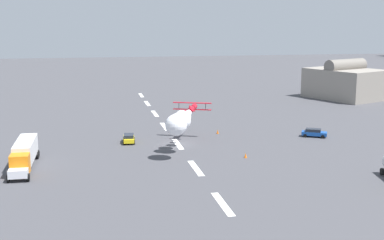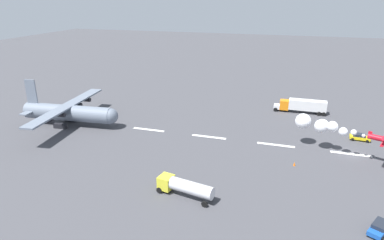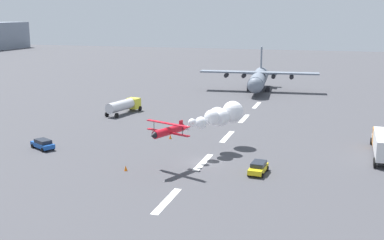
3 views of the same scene
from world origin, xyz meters
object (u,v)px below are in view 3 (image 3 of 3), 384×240
Objects in this scene: semi_truck_orange at (383,143)px; airport_staff_sedan at (43,144)px; fuel_tanker_truck at (124,105)px; traffic_cone_far at (170,136)px; cargo_transport_plane at (258,79)px; traffic_cone_near at (126,168)px; followme_car_yellow at (258,167)px; stunt_biplane_red at (219,116)px.

airport_staff_sedan is at bearing 101.87° from semi_truck_orange.
semi_truck_orange reaches higher than fuel_tanker_truck.
airport_staff_sedan reaches higher than traffic_cone_far.
cargo_transport_plane is 61.09m from semi_truck_orange.
traffic_cone_far is at bearing -55.17° from airport_staff_sedan.
semi_truck_orange is 2.92× the size of airport_staff_sedan.
traffic_cone_near is at bearing -155.17° from fuel_tanker_truck.
followme_car_yellow is 0.92× the size of airport_staff_sedan.
stunt_biplane_red is 1.41× the size of semi_truck_orange.
traffic_cone_near is at bearing 175.25° from cargo_transport_plane.
airport_staff_sedan is (-28.45, 0.59, -0.94)m from fuel_tanker_truck.
cargo_transport_plane is 2.24× the size of semi_truck_orange.
traffic_cone_near is at bearing 143.84° from stunt_biplane_red.
cargo_transport_plane is 41.78× the size of traffic_cone_far.
stunt_biplane_red is at bearing 40.24° from followme_car_yellow.
followme_car_yellow is 33.62m from airport_staff_sedan.
cargo_transport_plane is at bearing 9.30° from followme_car_yellow.
semi_truck_orange is at bearing -51.84° from followme_car_yellow.
traffic_cone_near is at bearing 116.68° from semi_truck_orange.
stunt_biplane_red is 12.52m from followme_car_yellow.
stunt_biplane_red is 33.62m from fuel_tanker_truck.
airport_staff_sedan is 17.71m from traffic_cone_near.
traffic_cone_near is 17.73m from traffic_cone_far.
stunt_biplane_red is at bearing -130.49° from fuel_tanker_truck.
fuel_tanker_truck is at bearing 43.59° from traffic_cone_far.
traffic_cone_near is (-3.98, 16.95, -0.44)m from followme_car_yellow.
traffic_cone_near is (-71.33, 5.93, -3.02)m from cargo_transport_plane.
cargo_transport_plane reaches higher than traffic_cone_far.
semi_truck_orange is (-54.76, -27.04, -1.27)m from cargo_transport_plane.
stunt_biplane_red is 26.16× the size of traffic_cone_far.
fuel_tanker_truck is at bearing 69.79° from semi_truck_orange.
stunt_biplane_red is 26.16× the size of traffic_cone_near.
stunt_biplane_red reaches higher than followme_car_yellow.
fuel_tanker_truck is 44.99m from followme_car_yellow.
stunt_biplane_red is (-58.44, -3.49, 1.96)m from cargo_transport_plane.
fuel_tanker_truck is at bearing -1.20° from airport_staff_sedan.
followme_car_yellow is at bearing -139.76° from stunt_biplane_red.
followme_car_yellow reaches higher than traffic_cone_far.
semi_truck_orange is at bearing -63.32° from traffic_cone_near.
airport_staff_sedan is (-10.42, 49.57, -1.31)m from semi_truck_orange.
traffic_cone_far is (-16.87, -16.06, -1.37)m from fuel_tanker_truck.
followme_car_yellow is 21.79m from traffic_cone_far.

